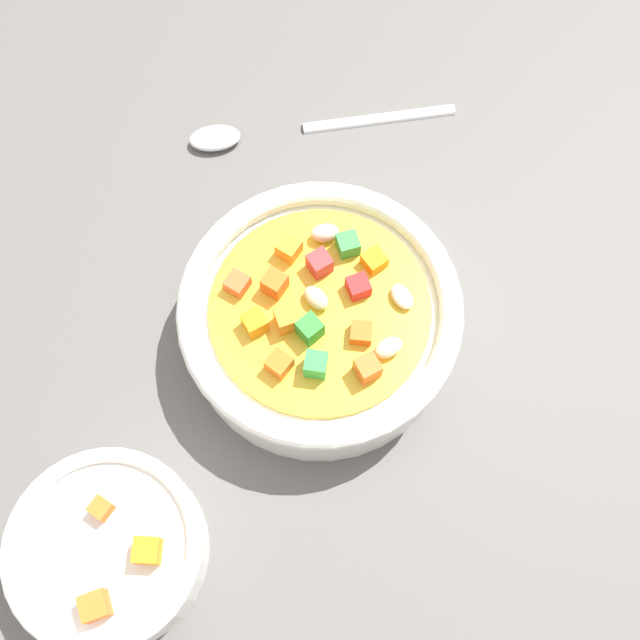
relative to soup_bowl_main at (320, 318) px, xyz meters
The scene contains 4 objects.
ground_plane 3.84cm from the soup_bowl_main, 37.73° to the left, with size 140.00×140.00×2.00cm, color #565451.
soup_bowl_main is the anchor object (origin of this frame).
spoon 16.42cm from the soup_bowl_main, 112.36° to the right, with size 18.95×7.61×1.08cm.
side_bowl_small 18.71cm from the soup_bowl_main, 21.85° to the left, with size 11.37×11.37×4.57cm.
Camera 1 is at (8.17, 15.96, 48.38)cm, focal length 43.33 mm.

